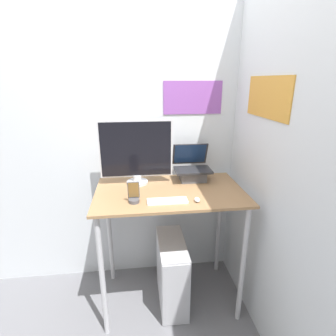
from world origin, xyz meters
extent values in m
plane|color=slate|center=(0.00, 0.00, 0.00)|extent=(12.00, 12.00, 0.00)
cube|color=silver|center=(0.00, 0.76, 1.30)|extent=(6.00, 0.05, 2.60)
cube|color=purple|center=(0.24, 0.73, 1.67)|extent=(0.49, 0.01, 0.27)
cube|color=silver|center=(0.64, 0.00, 1.30)|extent=(0.05, 6.00, 2.60)
cube|color=gold|center=(0.62, 0.18, 1.70)|extent=(0.01, 0.56, 0.26)
cube|color=#936D47|center=(0.00, 0.34, 1.00)|extent=(1.12, 0.68, 0.02)
cylinder|color=#B7B7BC|center=(-0.51, 0.05, 0.50)|extent=(0.04, 0.04, 0.99)
cylinder|color=#B7B7BC|center=(0.51, 0.05, 0.50)|extent=(0.04, 0.04, 0.99)
cylinder|color=#B7B7BC|center=(-0.51, 0.63, 0.50)|extent=(0.04, 0.04, 0.99)
cylinder|color=#B7B7BC|center=(0.51, 0.63, 0.50)|extent=(0.04, 0.04, 0.99)
cube|color=#4C4C51|center=(0.21, 0.52, 1.05)|extent=(0.21, 0.14, 0.08)
cube|color=#262628|center=(0.21, 0.52, 1.10)|extent=(0.30, 0.20, 0.02)
cube|color=#262628|center=(0.21, 0.65, 1.21)|extent=(0.30, 0.08, 0.19)
cube|color=navy|center=(0.21, 0.65, 1.21)|extent=(0.27, 0.06, 0.17)
cylinder|color=silver|center=(-0.24, 0.51, 1.02)|extent=(0.17, 0.17, 0.02)
cylinder|color=silver|center=(-0.24, 0.51, 1.06)|extent=(0.07, 0.07, 0.05)
cube|color=silver|center=(-0.24, 0.52, 1.30)|extent=(0.57, 0.01, 0.45)
cube|color=black|center=(-0.24, 0.51, 1.30)|extent=(0.54, 0.01, 0.43)
cube|color=white|center=(-0.04, 0.14, 1.02)|extent=(0.28, 0.09, 0.01)
cube|color=silver|center=(-0.04, 0.14, 1.03)|extent=(0.26, 0.08, 0.00)
ellipsoid|color=white|center=(0.16, 0.12, 1.03)|extent=(0.04, 0.06, 0.03)
cylinder|color=#4C4C51|center=(-0.27, 0.16, 1.02)|extent=(0.07, 0.07, 0.02)
cube|color=#4C515B|center=(-0.27, 0.18, 1.10)|extent=(0.08, 0.03, 0.13)
cube|color=olive|center=(-0.27, 0.17, 1.10)|extent=(0.07, 0.03, 0.12)
cube|color=silver|center=(0.01, 0.30, 0.29)|extent=(0.21, 0.51, 0.58)
cube|color=#ADADB2|center=(0.01, 0.04, 0.29)|extent=(0.20, 0.01, 0.55)
camera|label=1|loc=(-0.24, -1.47, 1.81)|focal=28.00mm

